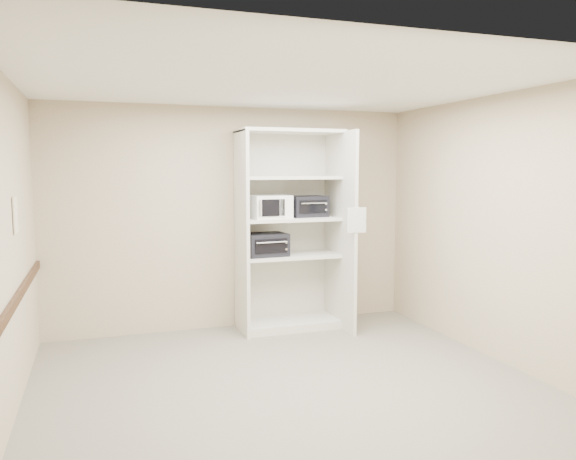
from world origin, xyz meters
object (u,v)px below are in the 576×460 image
object	(u,v)px
toaster_oven_upper	(307,206)
toaster_oven_lower	(266,245)
shelving_unit	(293,237)
microwave	(270,207)

from	to	relation	value
toaster_oven_upper	toaster_oven_lower	xyz separation A→B (m)	(-0.55, -0.07, -0.44)
toaster_oven_upper	toaster_oven_lower	world-z (taller)	toaster_oven_upper
toaster_oven_upper	toaster_oven_lower	distance (m)	0.71
shelving_unit	microwave	xyz separation A→B (m)	(-0.31, -0.06, 0.38)
shelving_unit	toaster_oven_upper	bearing A→B (deg)	5.99
microwave	toaster_oven_upper	xyz separation A→B (m)	(0.50, 0.08, -0.01)
toaster_oven_lower	shelving_unit	bearing A→B (deg)	3.87
shelving_unit	toaster_oven_lower	bearing A→B (deg)	-172.18
shelving_unit	microwave	world-z (taller)	shelving_unit
shelving_unit	toaster_oven_lower	world-z (taller)	shelving_unit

